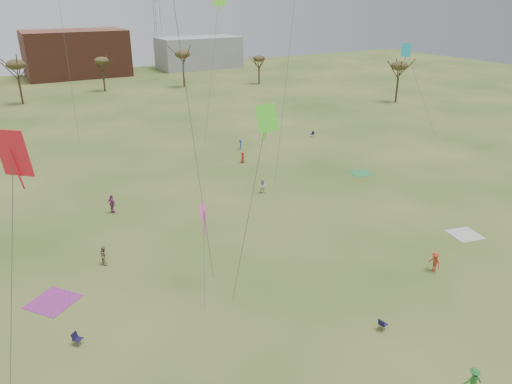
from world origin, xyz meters
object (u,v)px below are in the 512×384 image
radio_tower (155,0)px  camp_chair_center (383,326)px  flyer_near_center (473,380)px  camp_chair_left (78,341)px  camp_chair_right (312,135)px

radio_tower → camp_chair_center: bearing=-102.4°
radio_tower → flyer_near_center: bearing=-101.6°
flyer_near_center → camp_chair_left: flyer_near_center is taller
flyer_near_center → camp_chair_center: size_ratio=1.88×
camp_chair_right → radio_tower: radio_tower is taller
flyer_near_center → radio_tower: size_ratio=0.04×
flyer_near_center → camp_chair_left: 24.04m
camp_chair_center → camp_chair_left: bearing=53.9°
radio_tower → camp_chair_left: bearing=-111.3°
camp_chair_left → radio_tower: radio_tower is taller
flyer_near_center → camp_chair_center: flyer_near_center is taller
camp_chair_left → camp_chair_center: bearing=-66.4°
camp_chair_right → radio_tower: 88.19m
camp_chair_left → camp_chair_center: 20.04m
camp_chair_right → radio_tower: size_ratio=0.02×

